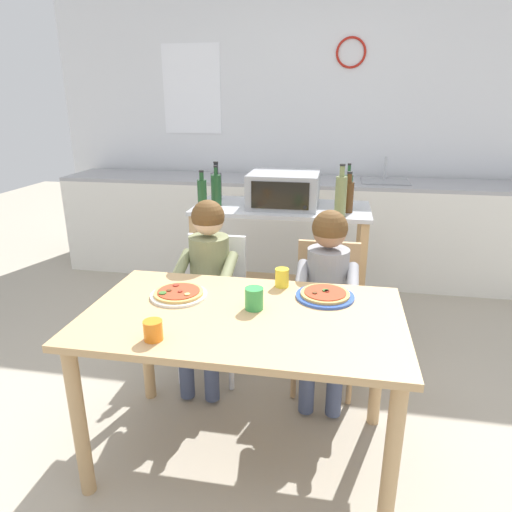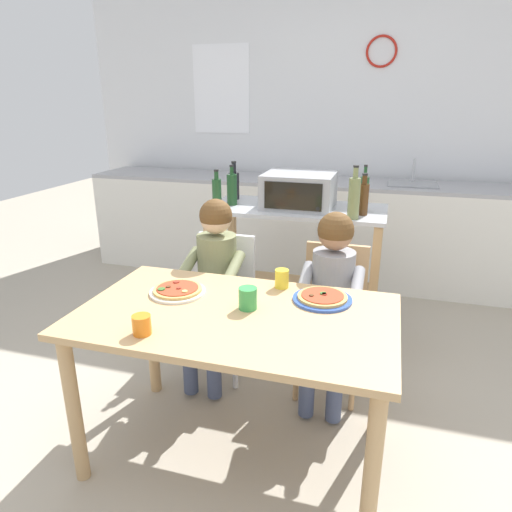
{
  "view_description": "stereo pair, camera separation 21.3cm",
  "coord_description": "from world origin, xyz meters",
  "px_view_note": "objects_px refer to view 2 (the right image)",
  "views": [
    {
      "loc": [
        0.36,
        -1.68,
        1.57
      ],
      "look_at": [
        0.0,
        0.3,
        0.87
      ],
      "focal_mm": 32.04,
      "sensor_mm": 36.0,
      "label": 1
    },
    {
      "loc": [
        0.57,
        -1.63,
        1.57
      ],
      "look_at": [
        0.0,
        0.3,
        0.87
      ],
      "focal_mm": 32.04,
      "sensor_mm": 36.0,
      "label": 2
    }
  ],
  "objects_px": {
    "bottle_brown_beer": "(217,193)",
    "bottle_squat_spirits": "(354,197)",
    "bottle_dark_olive_oil": "(363,198)",
    "bottle_tall_green_wine": "(234,185)",
    "toaster_oven": "(299,190)",
    "drinking_cup_yellow": "(282,279)",
    "dining_chair_left": "(222,294)",
    "pizza_plate_blue_rimmed": "(322,298)",
    "bottle_clear_vinegar": "(364,193)",
    "kitchen_island_cart": "(295,250)",
    "child_in_grey_shirt": "(331,287)",
    "dining_table": "(236,334)",
    "drinking_cup_orange": "(142,325)",
    "child_in_olive_shirt": "(213,272)",
    "dining_chair_right": "(332,308)",
    "drinking_cup_green": "(248,298)",
    "bottle_slim_sauce": "(232,189)",
    "pizza_plate_white": "(178,291)"
  },
  "relations": [
    {
      "from": "bottle_brown_beer",
      "to": "bottle_squat_spirits",
      "type": "relative_size",
      "value": 0.8
    },
    {
      "from": "bottle_dark_olive_oil",
      "to": "bottle_tall_green_wine",
      "type": "relative_size",
      "value": 0.96
    },
    {
      "from": "toaster_oven",
      "to": "drinking_cup_yellow",
      "type": "distance_m",
      "value": 0.97
    },
    {
      "from": "dining_chair_left",
      "to": "pizza_plate_blue_rimmed",
      "type": "distance_m",
      "value": 0.83
    },
    {
      "from": "bottle_clear_vinegar",
      "to": "drinking_cup_yellow",
      "type": "relative_size",
      "value": 3.28
    },
    {
      "from": "kitchen_island_cart",
      "to": "child_in_grey_shirt",
      "type": "height_order",
      "value": "child_in_grey_shirt"
    },
    {
      "from": "toaster_oven",
      "to": "dining_table",
      "type": "xyz_separation_m",
      "value": [
        -0.01,
        -1.25,
        -0.39
      ]
    },
    {
      "from": "bottle_squat_spirits",
      "to": "dining_table",
      "type": "bearing_deg",
      "value": -109.81
    },
    {
      "from": "drinking_cup_orange",
      "to": "dining_table",
      "type": "bearing_deg",
      "value": 44.4
    },
    {
      "from": "kitchen_island_cart",
      "to": "bottle_clear_vinegar",
      "type": "relative_size",
      "value": 3.93
    },
    {
      "from": "pizza_plate_blue_rimmed",
      "to": "bottle_squat_spirits",
      "type": "bearing_deg",
      "value": 86.78
    },
    {
      "from": "child_in_olive_shirt",
      "to": "dining_chair_left",
      "type": "bearing_deg",
      "value": 90.0
    },
    {
      "from": "bottle_tall_green_wine",
      "to": "dining_table",
      "type": "distance_m",
      "value": 1.5
    },
    {
      "from": "bottle_clear_vinegar",
      "to": "pizza_plate_blue_rimmed",
      "type": "relative_size",
      "value": 1.11
    },
    {
      "from": "toaster_oven",
      "to": "dining_table",
      "type": "height_order",
      "value": "toaster_oven"
    },
    {
      "from": "bottle_dark_olive_oil",
      "to": "dining_chair_right",
      "type": "relative_size",
      "value": 0.31
    },
    {
      "from": "dining_chair_left",
      "to": "bottle_dark_olive_oil",
      "type": "bearing_deg",
      "value": 32.8
    },
    {
      "from": "bottle_squat_spirits",
      "to": "drinking_cup_green",
      "type": "xyz_separation_m",
      "value": [
        -0.34,
        -0.99,
        -0.26
      ]
    },
    {
      "from": "toaster_oven",
      "to": "bottle_clear_vinegar",
      "type": "bearing_deg",
      "value": -0.48
    },
    {
      "from": "bottle_brown_beer",
      "to": "bottle_slim_sauce",
      "type": "bearing_deg",
      "value": 67.24
    },
    {
      "from": "dining_table",
      "to": "drinking_cup_orange",
      "type": "distance_m",
      "value": 0.42
    },
    {
      "from": "bottle_clear_vinegar",
      "to": "bottle_dark_olive_oil",
      "type": "xyz_separation_m",
      "value": [
        0.0,
        -0.09,
        -0.01
      ]
    },
    {
      "from": "pizza_plate_white",
      "to": "drinking_cup_green",
      "type": "relative_size",
      "value": 2.7
    },
    {
      "from": "bottle_tall_green_wine",
      "to": "pizza_plate_white",
      "type": "height_order",
      "value": "bottle_tall_green_wine"
    },
    {
      "from": "kitchen_island_cart",
      "to": "dining_chair_left",
      "type": "distance_m",
      "value": 0.66
    },
    {
      "from": "dining_table",
      "to": "drinking_cup_green",
      "type": "distance_m",
      "value": 0.16
    },
    {
      "from": "dining_table",
      "to": "bottle_dark_olive_oil",
      "type": "bearing_deg",
      "value": 69.89
    },
    {
      "from": "child_in_olive_shirt",
      "to": "drinking_cup_yellow",
      "type": "distance_m",
      "value": 0.51
    },
    {
      "from": "kitchen_island_cart",
      "to": "bottle_squat_spirits",
      "type": "xyz_separation_m",
      "value": [
        0.38,
        -0.2,
        0.43
      ]
    },
    {
      "from": "pizza_plate_white",
      "to": "kitchen_island_cart",
      "type": "bearing_deg",
      "value": 74.32
    },
    {
      "from": "dining_chair_right",
      "to": "drinking_cup_orange",
      "type": "bearing_deg",
      "value": -122.95
    },
    {
      "from": "bottle_clear_vinegar",
      "to": "child_in_grey_shirt",
      "type": "height_order",
      "value": "bottle_clear_vinegar"
    },
    {
      "from": "bottle_slim_sauce",
      "to": "dining_chair_left",
      "type": "distance_m",
      "value": 0.74
    },
    {
      "from": "bottle_slim_sauce",
      "to": "child_in_grey_shirt",
      "type": "bearing_deg",
      "value": -40.58
    },
    {
      "from": "bottle_dark_olive_oil",
      "to": "pizza_plate_white",
      "type": "xyz_separation_m",
      "value": [
        -0.74,
        -1.04,
        -0.27
      ]
    },
    {
      "from": "bottle_tall_green_wine",
      "to": "dining_table",
      "type": "relative_size",
      "value": 0.2
    },
    {
      "from": "bottle_dark_olive_oil",
      "to": "drinking_cup_yellow",
      "type": "bearing_deg",
      "value": -109.7
    },
    {
      "from": "kitchen_island_cart",
      "to": "dining_chair_right",
      "type": "height_order",
      "value": "kitchen_island_cart"
    },
    {
      "from": "drinking_cup_orange",
      "to": "child_in_grey_shirt",
      "type": "bearing_deg",
      "value": 53.31
    },
    {
      "from": "bottle_brown_beer",
      "to": "dining_chair_right",
      "type": "distance_m",
      "value": 1.04
    },
    {
      "from": "dining_chair_right",
      "to": "child_in_olive_shirt",
      "type": "height_order",
      "value": "child_in_olive_shirt"
    },
    {
      "from": "pizza_plate_white",
      "to": "drinking_cup_yellow",
      "type": "height_order",
      "value": "drinking_cup_yellow"
    },
    {
      "from": "bottle_clear_vinegar",
      "to": "bottle_dark_olive_oil",
      "type": "bearing_deg",
      "value": -87.37
    },
    {
      "from": "pizza_plate_blue_rimmed",
      "to": "kitchen_island_cart",
      "type": "bearing_deg",
      "value": 107.88
    },
    {
      "from": "dining_chair_right",
      "to": "drinking_cup_yellow",
      "type": "distance_m",
      "value": 0.5
    },
    {
      "from": "child_in_grey_shirt",
      "to": "pizza_plate_white",
      "type": "relative_size",
      "value": 3.97
    },
    {
      "from": "kitchen_island_cart",
      "to": "bottle_brown_beer",
      "type": "distance_m",
      "value": 0.66
    },
    {
      "from": "kitchen_island_cart",
      "to": "toaster_oven",
      "type": "xyz_separation_m",
      "value": [
        0.01,
        0.0,
        0.41
      ]
    },
    {
      "from": "bottle_squat_spirits",
      "to": "child_in_olive_shirt",
      "type": "bearing_deg",
      "value": -144.96
    },
    {
      "from": "kitchen_island_cart",
      "to": "bottle_squat_spirits",
      "type": "distance_m",
      "value": 0.6
    }
  ]
}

